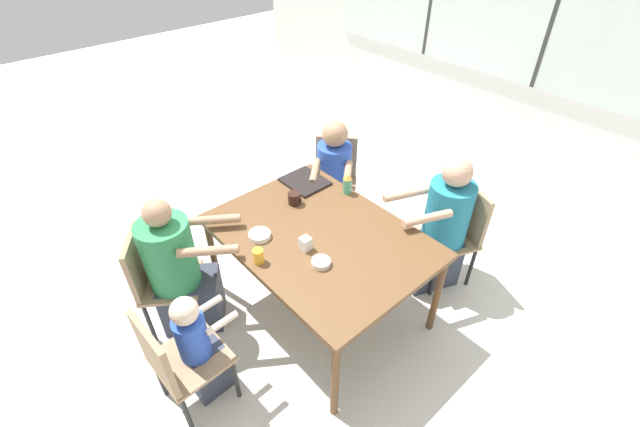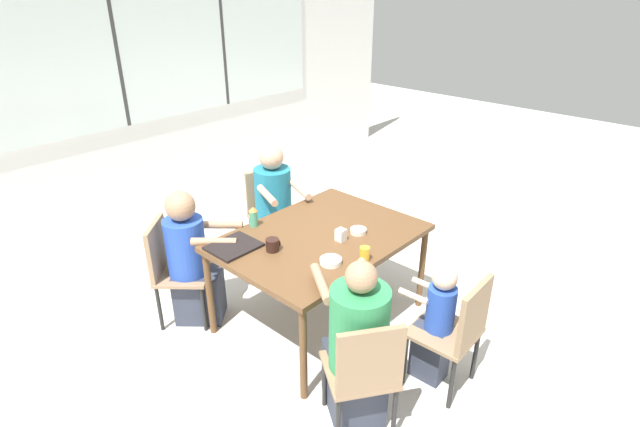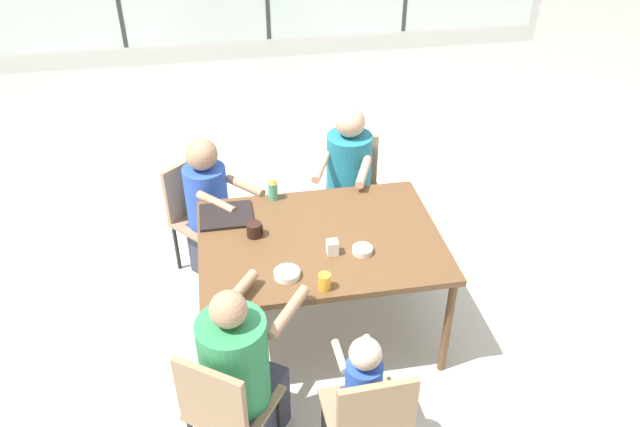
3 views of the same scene
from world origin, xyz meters
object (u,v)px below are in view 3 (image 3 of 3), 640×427
sippy_cup (273,189)px  juice_glass (325,282)px  person_man_blue_shirt (241,381)px  chair_for_woman_green_shirt (351,178)px  chair_for_toddler (370,419)px  milk_carton_small (332,247)px  chair_for_man_blue_shirt (223,405)px  person_woman_green_shirt (347,187)px  person_man_teal_shirt (212,215)px  bowl_cereal (287,274)px  chair_for_man_teal_shirt (196,207)px  bowl_white_shallow (362,250)px  person_toddler (361,403)px  coffee_mug (255,230)px

sippy_cup → juice_glass: (0.17, -0.95, -0.03)m
person_man_blue_shirt → juice_glass: person_man_blue_shirt is taller
chair_for_woman_green_shirt → chair_for_toddler: 2.25m
milk_carton_small → chair_for_man_blue_shirt: bearing=-131.9°
person_man_blue_shirt → person_woman_green_shirt: bearing=96.2°
juice_glass → chair_for_man_blue_shirt: bearing=-141.2°
person_man_teal_shirt → bowl_cereal: 1.17m
person_woman_green_shirt → milk_carton_small: size_ratio=12.77×
sippy_cup → chair_for_man_blue_shirt: bearing=-106.6°
chair_for_man_teal_shirt → bowl_white_shallow: 1.47m
chair_for_woman_green_shirt → chair_for_man_blue_shirt: bearing=83.8°
chair_for_woman_green_shirt → person_man_blue_shirt: 2.12m
person_man_teal_shirt → bowl_white_shallow: size_ratio=9.04×
person_toddler → coffee_mug: (-0.43, 1.09, 0.38)m
chair_for_woman_green_shirt → bowl_cereal: (-0.68, -1.39, 0.28)m
bowl_cereal → chair_for_man_teal_shirt: bearing=113.6°
person_man_blue_shirt → person_man_teal_shirt: 1.55m
coffee_mug → bowl_cereal: bearing=-71.0°
chair_for_man_blue_shirt → chair_for_toddler: size_ratio=1.00×
bowl_white_shallow → sippy_cup: bearing=124.1°
juice_glass → milk_carton_small: 0.32m
juice_glass → coffee_mug: bearing=120.9°
person_man_blue_shirt → bowl_cereal: person_man_blue_shirt is taller
bowl_cereal → bowl_white_shallow: bearing=16.4°
person_man_teal_shirt → person_toddler: (0.69, -1.73, -0.08)m
chair_for_man_teal_shirt → juice_glass: bearing=76.5°
chair_for_woman_green_shirt → person_toddler: person_toddler is taller
chair_for_woman_green_shirt → chair_for_man_teal_shirt: bearing=32.0°
person_man_teal_shirt → chair_for_man_blue_shirt: bearing=48.3°
chair_for_toddler → chair_for_man_blue_shirt: bearing=161.5°
chair_for_man_blue_shirt → person_man_blue_shirt: (0.10, 0.14, -0.00)m
person_woman_green_shirt → juice_glass: size_ratio=11.77×
person_man_blue_shirt → chair_for_toddler: bearing=5.1°
milk_carton_small → bowl_white_shallow: bearing=-7.1°
person_man_blue_shirt → sippy_cup: (0.33, 1.29, 0.34)m
juice_glass → bowl_white_shallow: bearing=44.8°
chair_for_woman_green_shirt → coffee_mug: size_ratio=8.35×
bowl_white_shallow → chair_for_toddler: bearing=-100.5°
person_toddler → bowl_white_shallow: (0.18, 0.81, 0.35)m
juice_glass → person_man_teal_shirt: bearing=116.5°
chair_for_woman_green_shirt → person_man_blue_shirt: person_man_blue_shirt is taller
chair_for_man_blue_shirt → sippy_cup: 1.53m
chair_for_man_teal_shirt → person_man_blue_shirt: bearing=55.4°
chair_for_man_blue_shirt → bowl_cereal: bearing=91.3°
chair_for_man_teal_shirt → person_man_teal_shirt: bearing=90.0°
person_man_blue_shirt → juice_glass: size_ratio=11.47×
chair_for_toddler → person_man_teal_shirt: person_man_teal_shirt is taller
coffee_mug → person_woman_green_shirt: bearing=47.0°
person_man_teal_shirt → chair_for_woman_green_shirt: bearing=155.1°
chair_for_woman_green_shirt → person_man_teal_shirt: (-1.09, -0.33, 0.00)m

